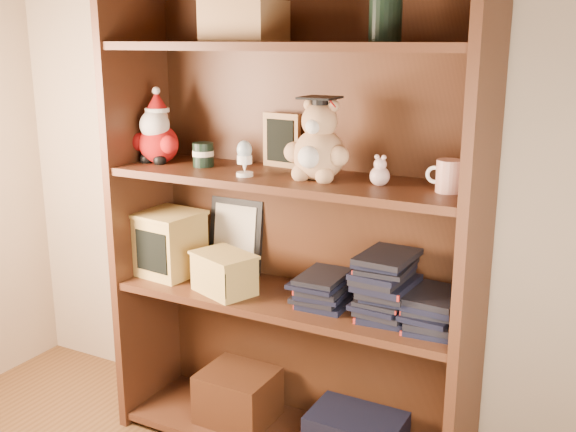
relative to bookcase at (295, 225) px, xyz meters
The scene contains 16 objects.
bookcase is the anchor object (origin of this frame).
shelf_lower 0.25m from the bookcase, 87.06° to the right, with size 1.14×0.33×0.02m.
shelf_upper 0.17m from the bookcase, 87.06° to the right, with size 1.14×0.33×0.02m.
santa_plush 0.57m from the bookcase, behind, with size 0.19×0.13×0.26m.
teachers_tin 0.38m from the bookcase, behind, with size 0.07×0.07×0.08m.
chalkboard_plaque 0.28m from the bookcase, 142.09° to the left, with size 0.14×0.08×0.18m.
egg_cup 0.28m from the bookcase, 130.64° to the right, with size 0.05×0.05×0.11m.
grad_teddy_bear 0.29m from the bookcase, 28.26° to the right, with size 0.21×0.18×0.25m.
pink_figurine 0.37m from the bookcase, ahead, with size 0.06×0.06×0.09m.
teacher_mug 0.55m from the bookcase, ahead, with size 0.10×0.07×0.09m.
certificate_frame 0.31m from the bookcase, 162.77° to the left, with size 0.21×0.05×0.26m.
treats_box 0.49m from the bookcase, behind, with size 0.23×0.23×0.22m.
pencils_box 0.28m from the bookcase, 149.71° to the right, with size 0.24×0.21×0.13m.
book_stack_left 0.23m from the bookcase, 21.23° to the right, with size 0.14×0.20×0.10m.
book_stack_mid 0.36m from the bookcase, ahead, with size 0.14×0.20×0.19m.
book_stack_right 0.52m from the bookcase, ahead, with size 0.14×0.20×0.10m.
Camera 1 is at (0.77, -0.49, 1.36)m, focal length 42.00 mm.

